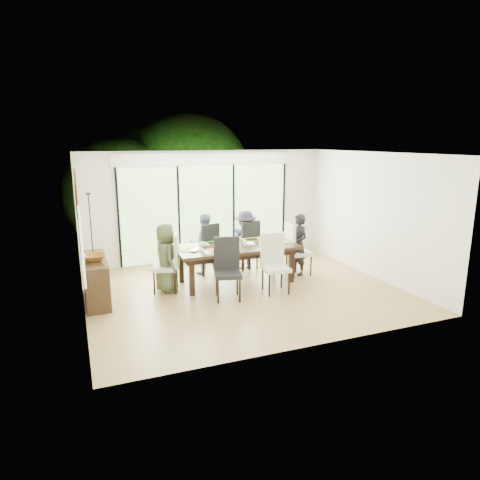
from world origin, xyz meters
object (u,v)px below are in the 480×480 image
object	(u,v)px
chair_right_end	(299,249)
vase	(237,242)
chair_far_left	(204,248)
chair_far_right	(245,244)
person_far_right	(245,240)
chair_near_left	(228,269)
chair_left_end	(165,263)
laptop	(198,250)
chair_near_right	(276,264)
sideboard	(96,280)
person_far_left	(204,244)
person_left_end	(166,258)
person_right_end	(298,245)
bowl	(94,257)
cup_a	(202,245)
table_top	(236,247)
cup_b	(245,244)
cup_c	(269,239)

from	to	relation	value
chair_right_end	vase	xyz separation A→B (m)	(-1.45, 0.05, 0.28)
chair_far_left	chair_far_right	distance (m)	1.00
person_far_right	vase	size ratio (longest dim) A/B	10.75
chair_far_right	chair_near_left	distance (m)	2.02
chair_left_end	laptop	distance (m)	0.70
chair_near_right	chair_far_left	bearing A→B (deg)	124.87
chair_far_right	sideboard	xyz separation A→B (m)	(-3.37, -0.90, -0.17)
chair_near_right	person_far_left	size ratio (longest dim) A/B	0.85
person_left_end	sideboard	size ratio (longest dim) A/B	0.94
person_left_end	person_right_end	world-z (taller)	same
chair_right_end	vase	distance (m)	1.48
vase	bowl	xyz separation A→B (m)	(-2.87, -0.20, 0.01)
chair_near_left	bowl	size ratio (longest dim) A/B	2.70
chair_right_end	cup_a	size ratio (longest dim) A/B	8.87
bowl	person_right_end	bearing A→B (deg)	2.00
table_top	chair_far_left	xyz separation A→B (m)	(-0.45, 0.85, -0.18)
laptop	cup_a	xyz separation A→B (m)	(0.15, 0.25, 0.04)
chair_near_left	chair_far_right	bearing A→B (deg)	73.23
person_far_left	cup_b	distance (m)	1.12
chair_far_right	person_far_right	size ratio (longest dim) A/B	0.85
chair_near_right	laptop	world-z (taller)	chair_near_right
chair_left_end	chair_near_left	xyz separation A→B (m)	(1.00, -0.87, 0.00)
person_far_right	sideboard	distance (m)	3.49
person_far_left	chair_right_end	bearing A→B (deg)	162.55
chair_near_left	bowl	world-z (taller)	chair_near_left
table_top	person_right_end	bearing A→B (deg)	0.00
table_top	laptop	world-z (taller)	laptop
chair_left_end	person_right_end	distance (m)	2.98
chair_left_end	chair_near_left	size ratio (longest dim) A/B	1.00
chair_far_right	vase	distance (m)	0.98
person_left_end	person_right_end	bearing A→B (deg)	-96.24
chair_right_end	cup_a	distance (m)	2.22
cup_c	chair_near_left	bearing A→B (deg)	-143.27
person_far_right	bowl	distance (m)	3.51
chair_far_right	person_right_end	world-z (taller)	person_right_end
person_right_end	laptop	size ratio (longest dim) A/B	3.91
chair_far_left	vase	world-z (taller)	chair_far_left
chair_far_left	cup_c	bearing A→B (deg)	124.41
sideboard	person_far_left	bearing A→B (deg)	20.40
cup_a	chair_near_left	bearing A→B (deg)	-78.91
chair_right_end	vase	size ratio (longest dim) A/B	9.17
chair_far_right	chair_near_right	size ratio (longest dim) A/B	1.00
table_top	bowl	xyz separation A→B (m)	(-2.82, -0.15, 0.11)
chair_near_left	laptop	distance (m)	0.88
person_far_left	sideboard	distance (m)	2.54
cup_b	cup_c	distance (m)	0.68
person_left_end	vase	world-z (taller)	person_left_end
chair_far_left	cup_b	xyz separation A→B (m)	(0.60, -0.95, 0.26)
chair_far_left	laptop	size ratio (longest dim) A/B	3.33
chair_left_end	laptop	xyz separation A→B (m)	(0.65, -0.10, 0.23)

